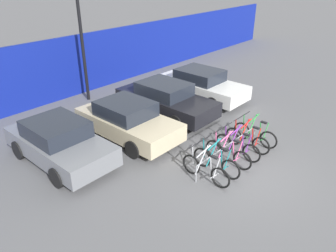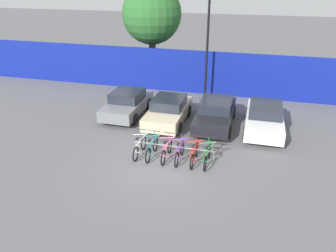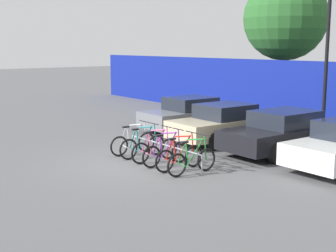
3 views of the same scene
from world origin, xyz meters
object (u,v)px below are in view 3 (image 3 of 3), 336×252
(tree_behind_hoarding, at_px, (285,19))
(car_beige, at_px, (223,123))
(bike_rack, at_px, (164,147))
(car_black, at_px, (283,132))
(car_grey, at_px, (189,114))
(bicycle_pink, at_px, (155,149))
(bicycle_silver, at_px, (133,143))
(bicycle_purple, at_px, (166,153))
(bicycle_teal, at_px, (143,146))
(bicycle_red, at_px, (180,157))
(bicycle_green, at_px, (192,161))
(lamp_post, at_px, (327,47))

(tree_behind_hoarding, bearing_deg, car_beige, -66.17)
(bike_rack, xyz_separation_m, car_black, (1.27, 3.94, 0.21))
(bike_rack, xyz_separation_m, car_grey, (-3.73, 4.03, 0.21))
(bike_rack, bearing_deg, car_black, 72.07)
(bicycle_pink, bearing_deg, car_grey, 131.34)
(bicycle_silver, height_order, car_black, car_black)
(bicycle_pink, bearing_deg, tree_behind_hoarding, 112.25)
(bicycle_silver, distance_m, car_grey, 4.75)
(bicycle_purple, xyz_separation_m, car_beige, (-1.50, 3.73, 0.31))
(bicycle_teal, bearing_deg, bicycle_red, -0.01)
(bike_rack, height_order, bicycle_purple, bicycle_purple)
(bicycle_purple, relative_size, tree_behind_hoarding, 0.25)
(bicycle_purple, distance_m, car_grey, 5.82)
(bicycle_silver, relative_size, bicycle_red, 1.00)
(bike_rack, distance_m, bicycle_silver, 1.51)
(bicycle_teal, xyz_separation_m, tree_behind_hoarding, (-3.36, 10.77, 4.41))
(car_grey, xyz_separation_m, tree_behind_hoarding, (-0.58, 6.59, 4.10))
(bike_rack, bearing_deg, car_grey, 132.78)
(bike_rack, xyz_separation_m, bicycle_green, (1.50, -0.15, -0.11))
(bicycle_green, bearing_deg, tree_behind_hoarding, 117.88)
(bicycle_purple, distance_m, bicycle_green, 1.19)
(car_grey, distance_m, car_black, 5.00)
(car_beige, bearing_deg, bicycle_pink, -76.09)
(tree_behind_hoarding, bearing_deg, bicycle_teal, -72.66)
(bicycle_purple, height_order, tree_behind_hoarding, tree_behind_hoarding)
(bicycle_teal, height_order, bicycle_green, same)
(bicycle_purple, bearing_deg, bicycle_silver, 178.56)
(bicycle_silver, distance_m, bicycle_red, 2.44)
(bicycle_purple, xyz_separation_m, tree_behind_hoarding, (-4.61, 10.77, 4.41))
(bike_rack, distance_m, car_grey, 5.49)
(bicycle_teal, bearing_deg, car_black, 61.53)
(bicycle_green, xyz_separation_m, car_black, (-0.22, 4.08, 0.31))
(car_grey, relative_size, car_black, 0.90)
(bicycle_teal, relative_size, bicycle_red, 1.00)
(bicycle_purple, relative_size, lamp_post, 0.28)
(bicycle_silver, bearing_deg, bicycle_pink, -3.27)
(bicycle_silver, height_order, bicycle_pink, same)
(bike_rack, relative_size, bicycle_pink, 2.07)
(bicycle_red, bearing_deg, bicycle_teal, 178.31)
(car_beige, distance_m, lamp_post, 5.23)
(bicycle_silver, height_order, car_grey, car_grey)
(bike_rack, relative_size, bicycle_teal, 2.07)
(bike_rack, distance_m, bicycle_red, 0.96)
(bicycle_silver, bearing_deg, car_beige, 82.07)
(bicycle_pink, bearing_deg, bicycle_teal, -178.28)
(bicycle_pink, distance_m, bicycle_green, 1.77)
(car_black, relative_size, lamp_post, 0.71)
(bicycle_red, bearing_deg, bike_rack, 169.37)
(bicycle_green, xyz_separation_m, lamp_post, (-1.41, 7.97, 3.08))
(bicycle_silver, xyz_separation_m, car_beige, (0.30, 3.73, 0.31))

